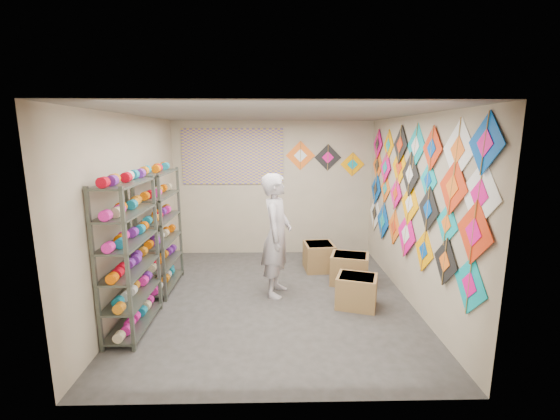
{
  "coord_description": "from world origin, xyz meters",
  "views": [
    {
      "loc": [
        -0.02,
        -5.28,
        2.42
      ],
      "look_at": [
        0.1,
        0.3,
        1.3
      ],
      "focal_mm": 24.0,
      "sensor_mm": 36.0,
      "label": 1
    }
  ],
  "objects_px": {
    "shelf_rack_front": "(129,257)",
    "carton_a": "(356,291)",
    "shopkeeper": "(277,235)",
    "carton_c": "(319,256)",
    "shelf_rack_back": "(160,230)",
    "carton_b": "(349,269)"
  },
  "relations": [
    {
      "from": "shelf_rack_front",
      "to": "carton_a",
      "type": "distance_m",
      "value": 3.1
    },
    {
      "from": "shopkeeper",
      "to": "carton_a",
      "type": "xyz_separation_m",
      "value": [
        1.13,
        -0.47,
        -0.71
      ]
    },
    {
      "from": "shelf_rack_front",
      "to": "carton_a",
      "type": "bearing_deg",
      "value": 10.61
    },
    {
      "from": "carton_a",
      "to": "carton_c",
      "type": "xyz_separation_m",
      "value": [
        -0.35,
        1.52,
        0.02
      ]
    },
    {
      "from": "shopkeeper",
      "to": "carton_c",
      "type": "height_order",
      "value": "shopkeeper"
    },
    {
      "from": "shelf_rack_front",
      "to": "carton_c",
      "type": "height_order",
      "value": "shelf_rack_front"
    },
    {
      "from": "shelf_rack_back",
      "to": "shopkeeper",
      "type": "bearing_deg",
      "value": -8.67
    },
    {
      "from": "shelf_rack_back",
      "to": "carton_a",
      "type": "distance_m",
      "value": 3.14
    },
    {
      "from": "carton_a",
      "to": "carton_b",
      "type": "height_order",
      "value": "carton_b"
    },
    {
      "from": "shelf_rack_back",
      "to": "carton_b",
      "type": "distance_m",
      "value": 3.12
    },
    {
      "from": "carton_b",
      "to": "carton_c",
      "type": "xyz_separation_m",
      "value": [
        -0.43,
        0.65,
        -0.0
      ]
    },
    {
      "from": "shelf_rack_front",
      "to": "carton_b",
      "type": "bearing_deg",
      "value": 25.06
    },
    {
      "from": "carton_c",
      "to": "shopkeeper",
      "type": "bearing_deg",
      "value": -131.19
    },
    {
      "from": "shopkeeper",
      "to": "carton_c",
      "type": "distance_m",
      "value": 1.48
    },
    {
      "from": "shelf_rack_back",
      "to": "carton_c",
      "type": "relative_size",
      "value": 3.38
    },
    {
      "from": "shelf_rack_front",
      "to": "carton_b",
      "type": "relative_size",
      "value": 3.16
    },
    {
      "from": "shopkeeper",
      "to": "shelf_rack_front",
      "type": "bearing_deg",
      "value": 131.18
    },
    {
      "from": "carton_a",
      "to": "carton_c",
      "type": "distance_m",
      "value": 1.56
    },
    {
      "from": "shelf_rack_front",
      "to": "carton_b",
      "type": "height_order",
      "value": "shelf_rack_front"
    },
    {
      "from": "shopkeeper",
      "to": "carton_b",
      "type": "xyz_separation_m",
      "value": [
        1.21,
        0.4,
        -0.69
      ]
    },
    {
      "from": "shelf_rack_back",
      "to": "carton_c",
      "type": "height_order",
      "value": "shelf_rack_back"
    },
    {
      "from": "carton_a",
      "to": "shelf_rack_front",
      "type": "bearing_deg",
      "value": -150.89
    }
  ]
}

